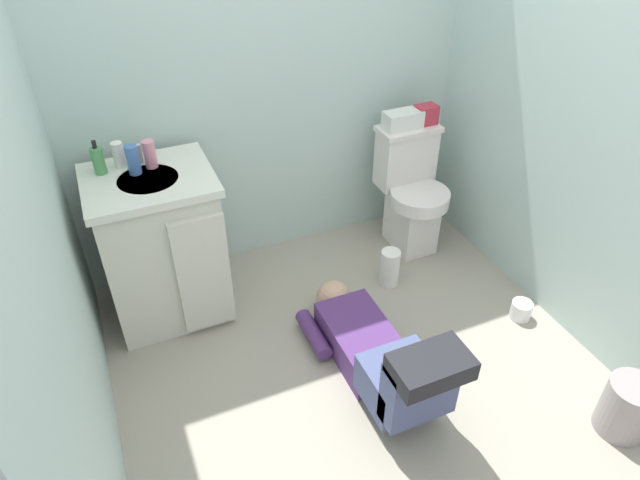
# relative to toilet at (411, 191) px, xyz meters

# --- Properties ---
(ground_plane) EXTENTS (2.74, 3.17, 0.04)m
(ground_plane) POSITION_rel_toilet_xyz_m (-0.75, -0.79, -0.39)
(ground_plane) COLOR #9C9585
(wall_back) EXTENTS (2.40, 0.08, 2.40)m
(wall_back) POSITION_rel_toilet_xyz_m (-0.75, 0.34, 0.83)
(wall_back) COLOR #B1CAC4
(wall_back) RESTS_ON ground_plane
(wall_left) EXTENTS (0.08, 2.17, 2.40)m
(wall_left) POSITION_rel_toilet_xyz_m (-1.91, -0.79, 0.83)
(wall_left) COLOR #B1CAC4
(wall_left) RESTS_ON ground_plane
(wall_right) EXTENTS (0.08, 2.17, 2.40)m
(wall_right) POSITION_rel_toilet_xyz_m (0.41, -0.79, 0.83)
(wall_right) COLOR #B1CAC4
(wall_right) RESTS_ON ground_plane
(toilet) EXTENTS (0.36, 0.46, 0.75)m
(toilet) POSITION_rel_toilet_xyz_m (0.00, 0.00, 0.00)
(toilet) COLOR silver
(toilet) RESTS_ON ground_plane
(vanity_cabinet) EXTENTS (0.60, 0.53, 0.82)m
(vanity_cabinet) POSITION_rel_toilet_xyz_m (-1.48, -0.03, 0.05)
(vanity_cabinet) COLOR beige
(vanity_cabinet) RESTS_ON ground_plane
(faucet) EXTENTS (0.02, 0.02, 0.10)m
(faucet) POSITION_rel_toilet_xyz_m (-1.48, 0.12, 0.50)
(faucet) COLOR silver
(faucet) RESTS_ON vanity_cabinet
(person_plumber) EXTENTS (0.39, 1.06, 0.52)m
(person_plumber) POSITION_rel_toilet_xyz_m (-0.70, -0.92, -0.19)
(person_plumber) COLOR #512D6B
(person_plumber) RESTS_ON ground_plane
(tissue_box) EXTENTS (0.22, 0.11, 0.10)m
(tissue_box) POSITION_rel_toilet_xyz_m (-0.05, 0.09, 0.43)
(tissue_box) COLOR silver
(tissue_box) RESTS_ON toilet
(toiletry_bag) EXTENTS (0.12, 0.09, 0.11)m
(toiletry_bag) POSITION_rel_toilet_xyz_m (0.10, 0.09, 0.44)
(toiletry_bag) COLOR #B22D3F
(toiletry_bag) RESTS_ON toilet
(soap_dispenser) EXTENTS (0.06, 0.06, 0.17)m
(soap_dispenser) POSITION_rel_toilet_xyz_m (-1.67, 0.10, 0.52)
(soap_dispenser) COLOR #4B9354
(soap_dispenser) RESTS_ON vanity_cabinet
(bottle_white) EXTENTS (0.05, 0.05, 0.12)m
(bottle_white) POSITION_rel_toilet_xyz_m (-1.58, 0.13, 0.51)
(bottle_white) COLOR white
(bottle_white) RESTS_ON vanity_cabinet
(bottle_blue) EXTENTS (0.06, 0.06, 0.14)m
(bottle_blue) POSITION_rel_toilet_xyz_m (-1.52, 0.03, 0.52)
(bottle_blue) COLOR #436BB2
(bottle_blue) RESTS_ON vanity_cabinet
(bottle_pink) EXTENTS (0.06, 0.06, 0.13)m
(bottle_pink) POSITION_rel_toilet_xyz_m (-1.44, 0.06, 0.52)
(bottle_pink) COLOR pink
(bottle_pink) RESTS_ON vanity_cabinet
(trash_can) EXTENTS (0.21, 0.21, 0.27)m
(trash_can) POSITION_rel_toilet_xyz_m (0.15, -1.57, -0.23)
(trash_can) COLOR gray
(trash_can) RESTS_ON ground_plane
(paper_towel_roll) EXTENTS (0.11, 0.11, 0.23)m
(paper_towel_roll) POSITION_rel_toilet_xyz_m (-0.30, -0.32, -0.26)
(paper_towel_roll) COLOR white
(paper_towel_roll) RESTS_ON ground_plane
(toilet_paper_roll) EXTENTS (0.11, 0.11, 0.10)m
(toilet_paper_roll) POSITION_rel_toilet_xyz_m (0.21, -0.85, -0.32)
(toilet_paper_roll) COLOR white
(toilet_paper_roll) RESTS_ON ground_plane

